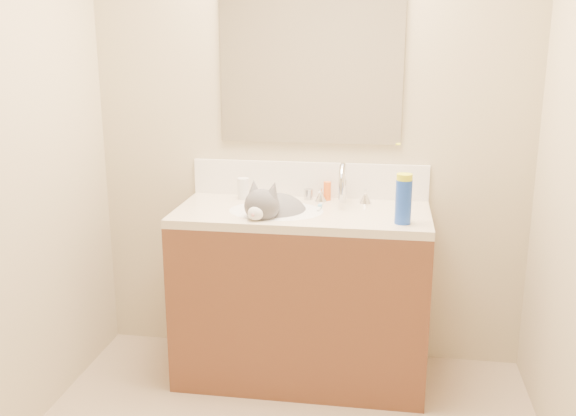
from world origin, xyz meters
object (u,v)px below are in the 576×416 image
(basin, at_px, (276,225))
(amber_bottle, at_px, (327,191))
(faucet, at_px, (343,187))
(silver_jar, at_px, (308,194))
(pill_bottle, at_px, (243,189))
(cat, at_px, (274,215))
(spray_can, at_px, (403,202))
(vanity_cabinet, at_px, (302,298))

(basin, bearing_deg, amber_bottle, 47.38)
(basin, distance_m, amber_bottle, 0.34)
(faucet, relative_size, silver_jar, 5.24)
(amber_bottle, bearing_deg, pill_bottle, -175.06)
(faucet, height_order, cat, faucet)
(amber_bottle, relative_size, spray_can, 0.48)
(basin, xyz_separation_m, pill_bottle, (-0.20, 0.20, 0.12))
(vanity_cabinet, height_order, basin, basin)
(cat, bearing_deg, silver_jar, 74.50)
(vanity_cabinet, height_order, spray_can, spray_can)
(silver_jar, relative_size, amber_bottle, 0.57)
(basin, distance_m, pill_bottle, 0.31)
(spray_can, bearing_deg, basin, 167.74)
(cat, xyz_separation_m, amber_bottle, (0.23, 0.24, 0.07))
(cat, height_order, pill_bottle, cat)
(silver_jar, bearing_deg, basin, -117.66)
(pill_bottle, height_order, silver_jar, pill_bottle)
(silver_jar, bearing_deg, cat, -119.43)
(pill_bottle, bearing_deg, basin, -44.66)
(spray_can, bearing_deg, faucet, 134.15)
(faucet, xyz_separation_m, spray_can, (0.29, -0.29, 0.01))
(vanity_cabinet, bearing_deg, pill_bottle, 152.13)
(pill_bottle, distance_m, amber_bottle, 0.42)
(vanity_cabinet, distance_m, amber_bottle, 0.55)
(basin, xyz_separation_m, amber_bottle, (0.22, 0.24, 0.12))
(vanity_cabinet, bearing_deg, silver_jar, 88.92)
(cat, height_order, silver_jar, cat)
(vanity_cabinet, height_order, amber_bottle, amber_bottle)
(basin, relative_size, spray_can, 2.31)
(pill_bottle, xyz_separation_m, spray_can, (0.79, -0.33, 0.04))
(vanity_cabinet, relative_size, basin, 2.67)
(faucet, height_order, amber_bottle, faucet)
(spray_can, bearing_deg, cat, 168.24)
(faucet, height_order, spray_can, faucet)
(faucet, bearing_deg, pill_bottle, 176.14)
(cat, bearing_deg, basin, 29.08)
(pill_bottle, bearing_deg, faucet, -3.86)
(faucet, bearing_deg, spray_can, -45.85)
(basin, height_order, silver_jar, silver_jar)
(basin, bearing_deg, pill_bottle, 135.34)
(faucet, distance_m, spray_can, 0.41)
(basin, distance_m, spray_can, 0.62)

